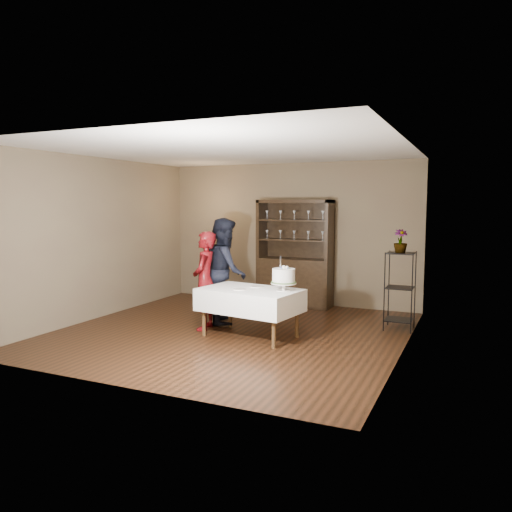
% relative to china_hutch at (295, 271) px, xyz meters
% --- Properties ---
extents(floor, '(5.00, 5.00, 0.00)m').
position_rel_china_hutch_xyz_m(floor, '(-0.20, -2.25, -0.66)').
color(floor, black).
rests_on(floor, ground).
extents(ceiling, '(5.00, 5.00, 0.00)m').
position_rel_china_hutch_xyz_m(ceiling, '(-0.20, -2.25, 2.04)').
color(ceiling, silver).
rests_on(ceiling, back_wall).
extents(back_wall, '(5.00, 0.02, 2.70)m').
position_rel_china_hutch_xyz_m(back_wall, '(-0.20, 0.25, 0.69)').
color(back_wall, brown).
rests_on(back_wall, floor).
extents(wall_left, '(0.02, 5.00, 2.70)m').
position_rel_china_hutch_xyz_m(wall_left, '(-2.70, -2.25, 0.69)').
color(wall_left, brown).
rests_on(wall_left, floor).
extents(wall_right, '(0.02, 5.00, 2.70)m').
position_rel_china_hutch_xyz_m(wall_right, '(2.30, -2.25, 0.69)').
color(wall_right, brown).
rests_on(wall_right, floor).
extents(china_hutch, '(1.40, 0.48, 2.00)m').
position_rel_china_hutch_xyz_m(china_hutch, '(0.00, 0.00, 0.00)').
color(china_hutch, black).
rests_on(china_hutch, floor).
extents(plant_etagere, '(0.42, 0.42, 1.20)m').
position_rel_china_hutch_xyz_m(plant_etagere, '(2.08, -1.05, -0.01)').
color(plant_etagere, black).
rests_on(plant_etagere, floor).
extents(cake_table, '(1.53, 1.07, 0.70)m').
position_rel_china_hutch_xyz_m(cake_table, '(0.17, -2.37, -0.13)').
color(cake_table, white).
rests_on(cake_table, floor).
extents(woman, '(0.49, 0.62, 1.51)m').
position_rel_china_hutch_xyz_m(woman, '(-0.65, -2.25, 0.09)').
color(woman, '#390509').
rests_on(woman, floor).
extents(man, '(0.97, 1.04, 1.70)m').
position_rel_china_hutch_xyz_m(man, '(-0.58, -1.73, 0.19)').
color(man, black).
rests_on(man, floor).
extents(cake, '(0.40, 0.40, 0.50)m').
position_rel_china_hutch_xyz_m(cake, '(0.66, -2.32, 0.24)').
color(cake, white).
rests_on(cake, cake_table).
extents(plate_near, '(0.24, 0.24, 0.01)m').
position_rel_china_hutch_xyz_m(plate_near, '(0.06, -2.51, 0.05)').
color(plate_near, white).
rests_on(plate_near, cake_table).
extents(plate_far, '(0.25, 0.25, 0.01)m').
position_rel_china_hutch_xyz_m(plate_far, '(0.19, -2.20, 0.05)').
color(plate_far, white).
rests_on(plate_far, cake_table).
extents(potted_plant, '(0.26, 0.26, 0.36)m').
position_rel_china_hutch_xyz_m(potted_plant, '(2.07, -1.10, 0.70)').
color(potted_plant, '#42642F').
rests_on(potted_plant, plant_etagere).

